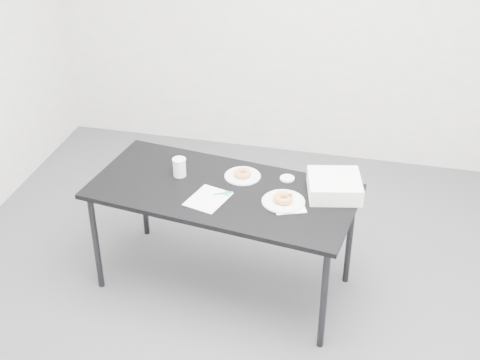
% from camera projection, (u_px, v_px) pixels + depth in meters
% --- Properties ---
extents(floor, '(4.00, 4.00, 0.00)m').
position_uv_depth(floor, '(236.00, 301.00, 4.16)').
color(floor, '#505156').
rests_on(floor, ground).
extents(table, '(1.65, 0.94, 0.71)m').
position_uv_depth(table, '(223.00, 197.00, 3.97)').
color(table, black).
rests_on(table, floor).
extents(scorecard, '(0.26, 0.30, 0.00)m').
position_uv_depth(scorecard, '(208.00, 199.00, 3.85)').
color(scorecard, white).
rests_on(scorecard, table).
extents(logo_patch, '(0.05, 0.05, 0.00)m').
position_uv_depth(logo_patch, '(227.00, 193.00, 3.90)').
color(logo_patch, green).
rests_on(logo_patch, scorecard).
extents(pen, '(0.11, 0.06, 0.01)m').
position_uv_depth(pen, '(223.00, 193.00, 3.89)').
color(pen, '#0C7787').
rests_on(pen, scorecard).
extents(napkin, '(0.22, 0.22, 0.00)m').
position_uv_depth(napkin, '(289.00, 205.00, 3.79)').
color(napkin, white).
rests_on(napkin, table).
extents(plate_near, '(0.25, 0.25, 0.01)m').
position_uv_depth(plate_near, '(283.00, 201.00, 3.82)').
color(plate_near, white).
rests_on(plate_near, napkin).
extents(donut_near, '(0.14, 0.14, 0.04)m').
position_uv_depth(donut_near, '(283.00, 198.00, 3.80)').
color(donut_near, '#DC8645').
rests_on(donut_near, plate_near).
extents(plate_far, '(0.22, 0.22, 0.01)m').
position_uv_depth(plate_far, '(243.00, 176.00, 4.06)').
color(plate_far, white).
rests_on(plate_far, table).
extents(donut_far, '(0.11, 0.11, 0.03)m').
position_uv_depth(donut_far, '(243.00, 173.00, 4.05)').
color(donut_far, '#DC8645').
rests_on(donut_far, plate_far).
extents(coffee_cup, '(0.08, 0.08, 0.12)m').
position_uv_depth(coffee_cup, '(179.00, 167.00, 4.04)').
color(coffee_cup, white).
rests_on(coffee_cup, table).
extents(cup_lid, '(0.09, 0.09, 0.01)m').
position_uv_depth(cup_lid, '(287.00, 178.00, 4.03)').
color(cup_lid, white).
rests_on(cup_lid, table).
extents(bakery_box, '(0.36, 0.36, 0.10)m').
position_uv_depth(bakery_box, '(334.00, 186.00, 3.88)').
color(bakery_box, white).
rests_on(bakery_box, table).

